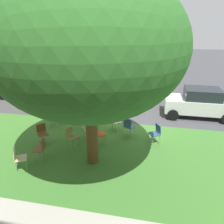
{
  "coord_description": "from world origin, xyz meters",
  "views": [
    {
      "loc": [
        -0.73,
        10.5,
        4.91
      ],
      "look_at": [
        1.19,
        0.7,
        0.81
      ],
      "focal_mm": 34.21,
      "sensor_mm": 36.0,
      "label": 1
    }
  ],
  "objects_px": {
    "street_tree": "(89,48)",
    "chair_7": "(156,132)",
    "chair_10": "(116,120)",
    "school_bus": "(61,73)",
    "chair_1": "(99,133)",
    "chair_2": "(18,157)",
    "parked_car": "(199,102)",
    "chair_0": "(86,127)",
    "chair_8": "(129,126)",
    "chair_4": "(54,116)",
    "chair_5": "(71,135)",
    "chair_9": "(86,119)",
    "chair_3": "(41,147)",
    "chair_6": "(42,132)"
  },
  "relations": [
    {
      "from": "chair_1",
      "to": "chair_2",
      "type": "bearing_deg",
      "value": 44.42
    },
    {
      "from": "street_tree",
      "to": "chair_1",
      "type": "xyz_separation_m",
      "value": [
        0.12,
        -1.38,
        -3.72
      ]
    },
    {
      "from": "chair_0",
      "to": "chair_7",
      "type": "bearing_deg",
      "value": -177.14
    },
    {
      "from": "chair_6",
      "to": "chair_9",
      "type": "xyz_separation_m",
      "value": [
        -1.48,
        -1.75,
        0.0
      ]
    },
    {
      "from": "street_tree",
      "to": "chair_7",
      "type": "height_order",
      "value": "street_tree"
    },
    {
      "from": "chair_5",
      "to": "school_bus",
      "type": "distance_m",
      "value": 7.09
    },
    {
      "from": "chair_8",
      "to": "chair_7",
      "type": "bearing_deg",
      "value": 161.65
    },
    {
      "from": "chair_1",
      "to": "parked_car",
      "type": "distance_m",
      "value": 6.32
    },
    {
      "from": "chair_1",
      "to": "chair_7",
      "type": "height_order",
      "value": "same"
    },
    {
      "from": "chair_6",
      "to": "chair_8",
      "type": "distance_m",
      "value": 3.93
    },
    {
      "from": "chair_0",
      "to": "street_tree",
      "type": "bearing_deg",
      "value": 114.67
    },
    {
      "from": "chair_8",
      "to": "chair_1",
      "type": "bearing_deg",
      "value": 38.55
    },
    {
      "from": "chair_3",
      "to": "chair_7",
      "type": "xyz_separation_m",
      "value": [
        -4.36,
        -2.15,
        0.0
      ]
    },
    {
      "from": "chair_8",
      "to": "parked_car",
      "type": "distance_m",
      "value": 4.78
    },
    {
      "from": "street_tree",
      "to": "chair_8",
      "type": "distance_m",
      "value": 4.52
    },
    {
      "from": "chair_3",
      "to": "chair_4",
      "type": "xyz_separation_m",
      "value": [
        0.86,
        -2.95,
        0.0
      ]
    },
    {
      "from": "chair_2",
      "to": "school_bus",
      "type": "xyz_separation_m",
      "value": [
        1.8,
        -8.15,
        1.24
      ]
    },
    {
      "from": "chair_7",
      "to": "chair_5",
      "type": "bearing_deg",
      "value": 15.49
    },
    {
      "from": "chair_10",
      "to": "school_bus",
      "type": "bearing_deg",
      "value": -42.48
    },
    {
      "from": "chair_1",
      "to": "chair_6",
      "type": "xyz_separation_m",
      "value": [
        2.48,
        0.4,
        0.0
      ]
    },
    {
      "from": "chair_2",
      "to": "parked_car",
      "type": "height_order",
      "value": "parked_car"
    },
    {
      "from": "chair_6",
      "to": "chair_8",
      "type": "xyz_separation_m",
      "value": [
        -3.68,
        -1.36,
        0.0
      ]
    },
    {
      "from": "chair_2",
      "to": "parked_car",
      "type": "distance_m",
      "value": 9.65
    },
    {
      "from": "chair_1",
      "to": "chair_8",
      "type": "xyz_separation_m",
      "value": [
        -1.2,
        -0.96,
        0.0
      ]
    },
    {
      "from": "chair_2",
      "to": "chair_4",
      "type": "bearing_deg",
      "value": -84.25
    },
    {
      "from": "chair_1",
      "to": "chair_2",
      "type": "relative_size",
      "value": 1.0
    },
    {
      "from": "chair_4",
      "to": "chair_7",
      "type": "height_order",
      "value": "same"
    },
    {
      "from": "chair_3",
      "to": "chair_8",
      "type": "bearing_deg",
      "value": -140.32
    },
    {
      "from": "chair_2",
      "to": "chair_4",
      "type": "xyz_separation_m",
      "value": [
        0.37,
        -3.67,
        0.0
      ]
    },
    {
      "from": "chair_1",
      "to": "chair_10",
      "type": "bearing_deg",
      "value": -109.08
    },
    {
      "from": "chair_3",
      "to": "chair_6",
      "type": "height_order",
      "value": "same"
    },
    {
      "from": "chair_5",
      "to": "school_bus",
      "type": "height_order",
      "value": "school_bus"
    },
    {
      "from": "chair_7",
      "to": "chair_4",
      "type": "bearing_deg",
      "value": -8.63
    },
    {
      "from": "chair_1",
      "to": "parked_car",
      "type": "xyz_separation_m",
      "value": [
        -4.83,
        -4.06,
        0.32
      ]
    },
    {
      "from": "parked_car",
      "to": "chair_8",
      "type": "bearing_deg",
      "value": 40.53
    },
    {
      "from": "street_tree",
      "to": "parked_car",
      "type": "distance_m",
      "value": 7.96
    },
    {
      "from": "chair_2",
      "to": "school_bus",
      "type": "distance_m",
      "value": 8.44
    },
    {
      "from": "chair_2",
      "to": "chair_6",
      "type": "relative_size",
      "value": 1.0
    },
    {
      "from": "chair_4",
      "to": "chair_8",
      "type": "bearing_deg",
      "value": 174.6
    },
    {
      "from": "chair_3",
      "to": "street_tree",
      "type": "bearing_deg",
      "value": -173.28
    },
    {
      "from": "chair_5",
      "to": "chair_10",
      "type": "xyz_separation_m",
      "value": [
        -1.63,
        -1.95,
        0.0
      ]
    },
    {
      "from": "chair_9",
      "to": "school_bus",
      "type": "bearing_deg",
      "value": -54.49
    },
    {
      "from": "chair_1",
      "to": "chair_10",
      "type": "height_order",
      "value": "same"
    },
    {
      "from": "chair_2",
      "to": "chair_9",
      "type": "distance_m",
      "value": 3.94
    },
    {
      "from": "chair_5",
      "to": "chair_9",
      "type": "xyz_separation_m",
      "value": [
        -0.11,
        -1.8,
        0.0
      ]
    },
    {
      "from": "chair_1",
      "to": "chair_8",
      "type": "distance_m",
      "value": 1.54
    },
    {
      "from": "chair_0",
      "to": "chair_8",
      "type": "distance_m",
      "value": 1.98
    },
    {
      "from": "chair_5",
      "to": "chair_8",
      "type": "relative_size",
      "value": 1.0
    },
    {
      "from": "chair_3",
      "to": "chair_1",
      "type": "bearing_deg",
      "value": -139.61
    },
    {
      "from": "chair_8",
      "to": "school_bus",
      "type": "xyz_separation_m",
      "value": [
        5.39,
        -4.85,
        1.24
      ]
    }
  ]
}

